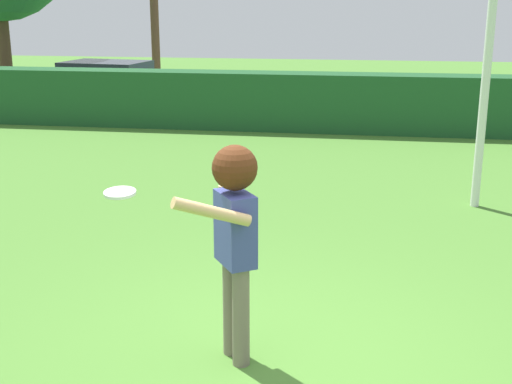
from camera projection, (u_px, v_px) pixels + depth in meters
ground_plane at (266, 359)px, 5.59m from camera, size 60.00×60.00×0.00m
person at (234, 225)px, 5.29m from camera, size 0.58×0.80×1.80m
frisbee at (120, 193)px, 5.08m from camera, size 0.24×0.24×0.04m
hedge_row at (334, 102)px, 15.27m from camera, size 18.03×0.90×1.29m
parked_car_blue at (107, 82)px, 18.81m from camera, size 4.38×2.24×1.25m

